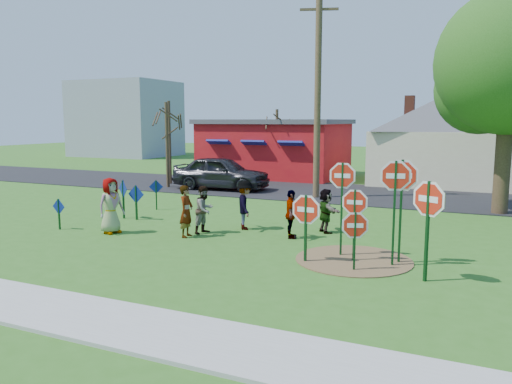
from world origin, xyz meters
TOP-DOWN VIEW (x-y plane):
  - ground at (0.00, 0.00)m, footprint 120.00×120.00m
  - sidewalk at (0.00, -7.20)m, footprint 22.00×1.80m
  - road at (0.00, 11.50)m, footprint 120.00×7.50m
  - dirt_patch at (4.50, -1.00)m, footprint 3.20×3.20m
  - red_building at (-5.50, 17.99)m, footprint 9.40×7.69m
  - cream_house at (5.50, 18.00)m, footprint 9.40×9.40m
  - distant_building at (-28.00, 30.00)m, footprint 10.00×8.00m
  - stop_sign_a at (3.33, -1.68)m, footprint 1.09×0.09m
  - stop_sign_b at (4.04, -0.66)m, footprint 1.00×0.13m
  - stop_sign_c at (5.55, -1.09)m, footprint 1.07×0.24m
  - stop_sign_d at (5.67, -0.72)m, footprint 1.15×0.10m
  - stop_sign_e at (4.72, -1.92)m, footprint 0.87×0.36m
  - stop_sign_f at (6.48, -2.07)m, footprint 1.03×0.57m
  - stop_sign_g at (4.50, -1.05)m, footprint 0.94×0.11m
  - blue_diamond_a at (-5.93, -1.35)m, footprint 0.58×0.06m
  - blue_diamond_b at (-5.17, 1.21)m, footprint 0.64×0.34m
  - blue_diamond_c at (-4.53, 1.19)m, footprint 0.72×0.07m
  - blue_diamond_d at (-5.13, 3.34)m, footprint 0.55×0.27m
  - person_a at (-3.86, -1.05)m, footprint 0.85×1.07m
  - person_b at (-1.21, -0.48)m, footprint 0.48×0.67m
  - person_c at (-0.95, 0.25)m, footprint 0.76×0.89m
  - person_d at (0.06, 1.37)m, footprint 1.12×1.29m
  - person_e at (2.01, 0.75)m, footprint 0.69×1.01m
  - person_f at (2.80, 2.04)m, footprint 1.27×1.36m
  - suv at (-5.54, 10.02)m, footprint 5.49×2.41m
  - utility_pole at (0.16, 9.38)m, footprint 2.43×0.95m
  - bare_tree_west at (-8.77, 9.58)m, footprint 1.80×1.80m
  - bare_tree_east at (-4.13, 14.76)m, footprint 1.80×1.80m
  - bare_tree_mid at (-9.55, 10.98)m, footprint 1.80×1.80m

SIDE VIEW (x-z plane):
  - ground at x=0.00m, z-range 0.00..0.00m
  - dirt_patch at x=4.50m, z-range 0.00..0.03m
  - road at x=0.00m, z-range 0.00..0.04m
  - sidewalk at x=0.00m, z-range 0.00..0.08m
  - blue_diamond_a at x=-5.93m, z-range 0.13..1.24m
  - person_f at x=2.80m, z-range 0.00..1.52m
  - person_e at x=2.01m, z-range 0.00..1.60m
  - blue_diamond_d at x=-5.13m, z-range 0.16..1.46m
  - person_c at x=-0.95m, z-range 0.00..1.63m
  - blue_diamond_c at x=-4.53m, z-range 0.16..1.52m
  - person_b at x=-1.21m, z-range 0.00..1.72m
  - person_d at x=0.06m, z-range 0.00..1.73m
  - blue_diamond_b at x=-5.17m, z-range 0.19..1.71m
  - person_a at x=-3.86m, z-range 0.00..1.91m
  - suv at x=-5.54m, z-range 0.04..1.88m
  - stop_sign_e at x=4.72m, z-range 0.26..1.91m
  - stop_sign_a at x=3.33m, z-range 0.33..2.32m
  - stop_sign_g at x=4.50m, z-range 0.40..2.51m
  - stop_sign_f at x=6.48m, z-range 0.53..3.11m
  - red_building at x=-5.50m, z-range 0.02..3.92m
  - stop_sign_b at x=4.04m, z-range 0.64..3.44m
  - stop_sign_c at x=5.55m, z-range 0.60..3.55m
  - stop_sign_d at x=5.67m, z-range 0.66..3.62m
  - cream_house at x=5.50m, z-range -0.33..6.17m
  - bare_tree_east at x=-4.13m, z-range 0.66..5.19m
  - bare_tree_west at x=-8.77m, z-range 0.71..5.56m
  - bare_tree_mid at x=-9.55m, z-range 0.73..5.72m
  - distant_building at x=-28.00m, z-range 0.00..8.00m
  - utility_pole at x=0.16m, z-range 0.27..10.58m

